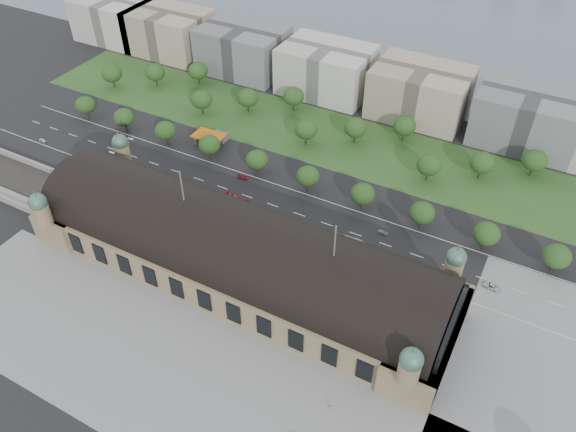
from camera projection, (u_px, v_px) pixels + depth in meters
The scene contains 53 objects.
ground at pixel (239, 273), 196.58m from camera, with size 900.00×900.00×0.00m, color black.
station at pixel (238, 253), 189.83m from camera, with size 150.00×48.40×44.30m.
track_cutting at pixel (13, 184), 233.98m from camera, with size 70.00×24.00×3.10m.
plaza_south at pixel (188, 383), 163.81m from camera, with size 190.00×48.00×0.12m, color gray.
plaza_east at pixel (546, 399), 159.76m from camera, with size 56.00×100.00×0.12m, color gray.
road_slab at pixel (247, 196), 228.95m from camera, with size 260.00×26.00×0.10m, color black.
grass_belt at pixel (317, 135), 263.67m from camera, with size 300.00×45.00×0.10m, color #285120.
petrol_station at pixel (215, 136), 257.25m from camera, with size 14.00×13.00×5.05m.
lake at pixel (464, 0), 394.37m from camera, with size 700.00×320.00×0.08m, color slate.
office_0 at pixel (116, 19), 337.75m from camera, with size 45.00×32.00×24.00m, color beige.
office_1 at pixel (169, 32), 323.45m from camera, with size 45.00×32.00×24.00m, color #B5A28E.
office_2 at pixel (243, 50), 305.57m from camera, with size 45.00×32.00×24.00m, color slate.
office_3 at pixel (326, 70), 287.70m from camera, with size 45.00×32.00×24.00m, color beige.
office_4 at pixel (420, 92), 269.82m from camera, with size 45.00×32.00×24.00m, color #B5A28E.
office_5 at pixel (527, 118), 251.94m from camera, with size 45.00×32.00×24.00m, color slate.
tree_row_0 at pixel (85, 105), 269.78m from camera, with size 9.60×9.60×11.52m.
tree_row_1 at pixel (124, 117), 261.20m from camera, with size 9.60×9.60×11.52m.
tree_row_2 at pixel (165, 131), 252.62m from camera, with size 9.60×9.60×11.52m.
tree_row_3 at pixel (209, 145), 244.04m from camera, with size 9.60×9.60×11.52m.
tree_row_4 at pixel (257, 160), 235.46m from camera, with size 9.60×9.60×11.52m.
tree_row_5 at pixel (308, 176), 226.88m from camera, with size 9.60×9.60×11.52m.
tree_row_6 at pixel (363, 194), 218.30m from camera, with size 9.60×9.60×11.52m.
tree_row_7 at pixel (422, 213), 209.72m from camera, with size 9.60×9.60×11.52m.
tree_row_8 at pixel (487, 234), 201.14m from camera, with size 9.60×9.60×11.52m.
tree_row_9 at pixel (557, 256), 192.56m from camera, with size 9.60×9.60×11.52m.
tree_belt_0 at pixel (112, 74), 292.86m from camera, with size 10.40×10.40×12.48m.
tree_belt_1 at pixel (155, 72), 294.03m from camera, with size 10.40×10.40×12.48m.
tree_belt_2 at pixel (198, 71), 295.20m from camera, with size 10.40×10.40×12.48m.
tree_belt_3 at pixel (202, 100), 272.48m from camera, with size 10.40×10.40×12.48m.
tree_belt_4 at pixel (248, 98), 273.65m from camera, with size 10.40×10.40×12.48m.
tree_belt_5 at pixel (294, 96), 274.83m from camera, with size 10.40×10.40×12.48m.
tree_belt_6 at pixel (306, 130), 252.10m from camera, with size 10.40×10.40×12.48m.
tree_belt_7 at pixel (356, 128), 253.28m from camera, with size 10.40×10.40×12.48m.
tree_belt_8 at pixel (405, 126), 254.45m from camera, with size 10.40×10.40×12.48m.
tree_belt_9 at pixel (429, 165), 231.73m from camera, with size 10.40×10.40×12.48m.
tree_belt_10 at pixel (482, 163), 232.90m from camera, with size 10.40×10.40×12.48m.
tree_belt_11 at pixel (535, 160), 234.07m from camera, with size 10.40×10.40×12.48m.
traffic_car_0 at pixel (42, 140), 258.79m from camera, with size 1.71×4.25×1.45m, color silver.
traffic_car_3 at pixel (243, 177), 237.59m from camera, with size 1.86×4.59×1.33m, color maroon.
traffic_car_4 at pixel (298, 231), 211.89m from camera, with size 1.78×4.42×1.51m, color #191C46.
traffic_car_5 at pixel (383, 233), 211.57m from camera, with size 1.34×3.86×1.27m, color slate.
traffic_car_6 at pixel (490, 286), 191.16m from camera, with size 2.73×5.92×1.65m, color silver.
parked_car_0 at pixel (154, 193), 229.43m from camera, with size 1.61×4.63×1.53m, color black.
parked_car_1 at pixel (124, 174), 238.95m from camera, with size 2.70×5.85×1.63m, color maroon.
parked_car_2 at pixel (173, 199), 226.32m from camera, with size 2.31×5.68×1.65m, color #191741.
parked_car_3 at pixel (186, 205), 223.72m from camera, with size 1.85×4.60×1.57m, color #595C61.
parked_car_4 at pixel (193, 206), 223.35m from camera, with size 1.36×3.91×1.29m, color silver.
parked_car_5 at pixel (186, 197), 227.33m from camera, with size 2.72×5.90×1.64m, color gray.
parked_car_6 at pixel (179, 198), 226.96m from camera, with size 2.17×5.34×1.55m, color black.
bus_west at pixel (236, 200), 224.50m from camera, with size 2.74×11.71×3.26m, color #D22143.
bus_mid at pixel (316, 239), 207.56m from camera, with size 2.66×11.35×3.16m, color beige.
bus_east at pixel (350, 242), 206.43m from camera, with size 2.70×11.52×3.21m, color silver.
pedestrian_0 at pixel (330, 407), 157.02m from camera, with size 0.83×0.47×1.69m, color gray.
Camera 1 is at (79.08, -110.70, 144.34)m, focal length 35.00 mm.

